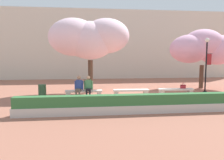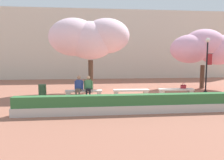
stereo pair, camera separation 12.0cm
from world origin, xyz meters
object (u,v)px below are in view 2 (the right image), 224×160
(person_seated_right, at_px, (88,86))
(lamp_post_with_banner, at_px, (207,60))
(cherry_tree_secondary, at_px, (203,48))
(stone_bench_center, at_px, (176,91))
(handbag, at_px, (183,86))
(cherry_tree_main, at_px, (90,38))
(stone_bench_west_end, at_px, (84,93))
(trash_bin, at_px, (42,91))
(person_seated_left, at_px, (79,86))
(stone_bench_near_west, at_px, (131,92))

(person_seated_right, height_order, lamp_post_with_banner, lamp_post_with_banner)
(cherry_tree_secondary, bearing_deg, stone_bench_center, -138.39)
(handbag, distance_m, cherry_tree_main, 6.62)
(stone_bench_west_end, bearing_deg, cherry_tree_secondary, 17.87)
(trash_bin, bearing_deg, stone_bench_center, -1.95)
(stone_bench_center, xyz_separation_m, trash_bin, (-7.93, 0.27, 0.08))
(stone_bench_center, distance_m, person_seated_right, 5.30)
(stone_bench_west_end, xyz_separation_m, person_seated_left, (-0.28, -0.05, 0.39))
(stone_bench_west_end, relative_size, cherry_tree_main, 0.41)
(stone_bench_near_west, bearing_deg, cherry_tree_main, 140.94)
(person_seated_left, height_order, lamp_post_with_banner, lamp_post_with_banner)
(lamp_post_with_banner, relative_size, trash_bin, 4.57)
(cherry_tree_secondary, height_order, lamp_post_with_banner, cherry_tree_secondary)
(stone_bench_center, relative_size, person_seated_left, 1.65)
(lamp_post_with_banner, xyz_separation_m, trash_bin, (-10.27, -0.53, -1.77))
(stone_bench_near_west, xyz_separation_m, handbag, (3.23, 0.02, 0.27))
(stone_bench_west_end, xyz_separation_m, handbag, (6.01, 0.02, 0.27))
(stone_bench_west_end, relative_size, stone_bench_near_west, 1.00)
(stone_bench_west_end, bearing_deg, cherry_tree_main, 77.75)
(stone_bench_near_west, distance_m, cherry_tree_main, 4.45)
(person_seated_right, xyz_separation_m, lamp_post_with_banner, (7.63, 0.85, 1.46))
(stone_bench_west_end, distance_m, cherry_tree_secondary, 9.55)
(stone_bench_center, bearing_deg, handbag, 2.60)
(stone_bench_west_end, distance_m, person_seated_right, 0.47)
(stone_bench_near_west, xyz_separation_m, cherry_tree_main, (-2.36, 1.91, 3.26))
(person_seated_left, relative_size, person_seated_right, 1.00)
(cherry_tree_main, bearing_deg, person_seated_right, -94.36)
(stone_bench_near_west, height_order, stone_bench_center, same)
(handbag, bearing_deg, cherry_tree_secondary, 45.86)
(person_seated_left, bearing_deg, stone_bench_near_west, 0.99)
(person_seated_right, xyz_separation_m, cherry_tree_secondary, (8.45, 2.86, 2.33))
(stone_bench_west_end, xyz_separation_m, lamp_post_with_banner, (7.89, 0.79, 1.84))
(stone_bench_west_end, height_order, person_seated_left, person_seated_left)
(lamp_post_with_banner, height_order, trash_bin, lamp_post_with_banner)
(stone_bench_west_end, distance_m, handbag, 6.01)
(cherry_tree_main, xyz_separation_m, cherry_tree_secondary, (8.30, 0.89, -0.54))
(handbag, xyz_separation_m, cherry_tree_secondary, (2.70, 2.79, 2.44))
(stone_bench_center, xyz_separation_m, person_seated_right, (-5.28, -0.05, 0.39))
(stone_bench_center, bearing_deg, stone_bench_near_west, 180.00)
(stone_bench_center, height_order, handbag, handbag)
(stone_bench_near_west, xyz_separation_m, stone_bench_center, (2.77, 0.00, 0.00))
(lamp_post_with_banner, distance_m, trash_bin, 10.43)
(stone_bench_center, relative_size, lamp_post_with_banner, 0.60)
(cherry_tree_secondary, bearing_deg, person_seated_right, -161.28)
(cherry_tree_secondary, bearing_deg, person_seated_left, -162.35)
(handbag, bearing_deg, stone_bench_near_west, -179.63)
(stone_bench_near_west, xyz_separation_m, cherry_tree_secondary, (5.94, 2.81, 2.71))
(stone_bench_center, xyz_separation_m, cherry_tree_main, (-5.13, 1.91, 3.26))
(stone_bench_center, bearing_deg, lamp_post_with_banner, 18.74)
(person_seated_right, bearing_deg, stone_bench_west_end, 168.61)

